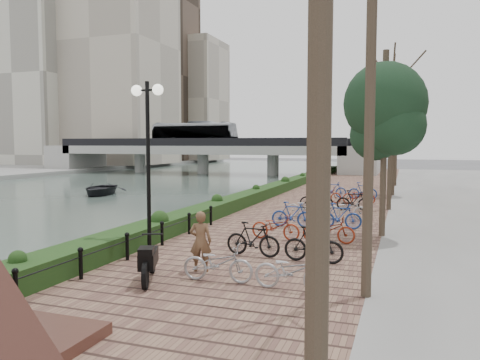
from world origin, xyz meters
The scene contains 13 objects.
ground centered at (0.00, 0.00, 0.00)m, with size 220.00×220.00×0.00m, color #59595B.
river_water centered at (-15.00, 25.00, 0.01)m, with size 30.00×130.00×0.02m, color #465852.
promenade centered at (4.00, 17.50, 0.25)m, with size 8.00×75.00×0.50m, color brown.
hedge centered at (0.60, 20.00, 0.80)m, with size 1.10×56.00×0.60m, color #173B15.
chain_fence centered at (1.40, 2.00, 0.85)m, with size 0.10×14.10×0.70m.
lamppost centered at (1.62, 3.83, 4.14)m, with size 1.02×0.32×5.07m.
motorcycle centered at (3.01, 1.46, 1.02)m, with size 0.52×1.66×1.04m, color black, non-canonical shape.
pedestrian centered at (3.83, 2.63, 1.28)m, with size 0.57×0.37×1.56m, color brown.
bicycle_parking centered at (5.50, 10.90, 0.97)m, with size 2.40×19.89×1.00m.
street_trees centered at (8.00, 12.68, 3.69)m, with size 3.20×37.12×6.80m.
bridge centered at (-15.24, 45.00, 3.37)m, with size 36.00×10.77×6.50m.
boat centered at (-12.38, 20.62, 0.46)m, with size 3.06×4.29×0.89m, color black.
far_buildings centered at (-41.66, 65.91, 16.12)m, with size 35.00×38.00×38.00m.
Camera 1 is at (8.73, -8.16, 3.78)m, focal length 35.00 mm.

